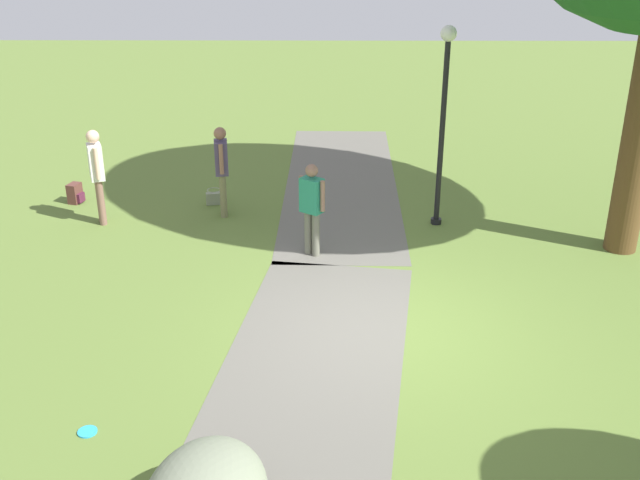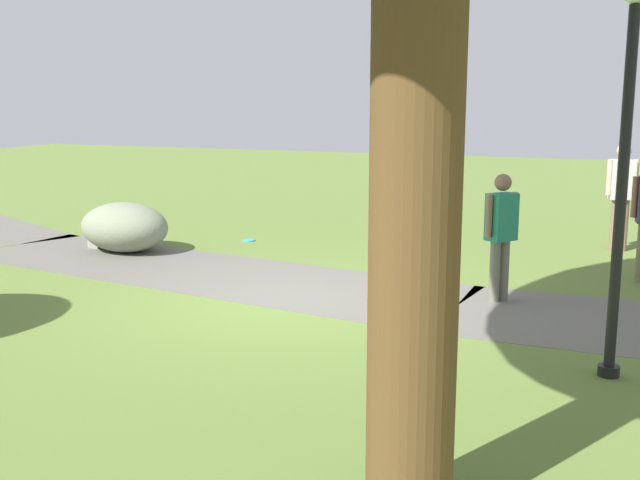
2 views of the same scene
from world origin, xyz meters
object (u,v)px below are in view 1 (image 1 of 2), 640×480
at_px(handbag_on_grass, 214,198).
at_px(woman_with_handbag, 222,165).
at_px(lamp_post, 444,106).
at_px(passerby_on_path, 97,170).
at_px(man_near_boulder, 312,204).
at_px(frisbee_on_grass, 87,432).
at_px(spare_backpack_on_lawn, 75,194).

bearing_deg(handbag_on_grass, woman_with_handbag, 24.76).
bearing_deg(lamp_post, passerby_on_path, -89.84).
bearing_deg(man_near_boulder, lamp_post, 120.88).
bearing_deg(passerby_on_path, frisbee_on_grass, 13.40).
relative_size(handbag_on_grass, frisbee_on_grass, 1.52).
height_order(handbag_on_grass, frisbee_on_grass, handbag_on_grass).
xyz_separation_m(lamp_post, man_near_boulder, (1.38, -2.30, -1.30)).
distance_m(woman_with_handbag, frisbee_on_grass, 6.66).
relative_size(man_near_boulder, passerby_on_path, 0.90).
bearing_deg(man_near_boulder, passerby_on_path, -108.99).
height_order(woman_with_handbag, frisbee_on_grass, woman_with_handbag).
xyz_separation_m(woman_with_handbag, man_near_boulder, (1.76, 1.72, -0.08)).
height_order(man_near_boulder, spare_backpack_on_lawn, man_near_boulder).
bearing_deg(lamp_post, frisbee_on_grass, -37.88).
bearing_deg(frisbee_on_grass, spare_backpack_on_lawn, -162.38).
bearing_deg(woman_with_handbag, frisbee_on_grass, -6.70).
bearing_deg(man_near_boulder, spare_backpack_on_lawn, -116.69).
distance_m(lamp_post, woman_with_handbag, 4.22).
distance_m(lamp_post, passerby_on_path, 6.37).
bearing_deg(frisbee_on_grass, lamp_post, 142.12).
bearing_deg(frisbee_on_grass, handbag_on_grass, 175.96).
relative_size(woman_with_handbag, handbag_on_grass, 5.16).
relative_size(passerby_on_path, handbag_on_grass, 5.33).
height_order(lamp_post, frisbee_on_grass, lamp_post).
xyz_separation_m(passerby_on_path, frisbee_on_grass, (6.14, 1.46, -1.04)).
relative_size(lamp_post, handbag_on_grass, 10.76).
height_order(lamp_post, handbag_on_grass, lamp_post).
distance_m(man_near_boulder, passerby_on_path, 4.18).
bearing_deg(handbag_on_grass, lamp_post, 77.43).
distance_m(man_near_boulder, frisbee_on_grass, 5.47).
bearing_deg(handbag_on_grass, spare_backpack_on_lawn, -91.32).
relative_size(lamp_post, man_near_boulder, 2.24).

